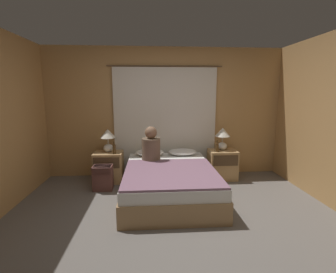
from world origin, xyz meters
TOP-DOWN VIEW (x-y plane):
  - ground_plane at (0.00, 0.00)m, footprint 16.00×16.00m
  - wall_back at (0.00, 1.98)m, footprint 4.68×0.06m
  - curtain_panel at (0.00, 1.92)m, footprint 2.19×0.02m
  - bed at (0.00, 0.88)m, footprint 1.42×1.99m
  - nightstand_left at (-1.08, 1.60)m, footprint 0.52×0.43m
  - nightstand_right at (1.08, 1.60)m, footprint 0.52×0.43m
  - lamp_left at (-1.08, 1.65)m, footprint 0.29×0.29m
  - lamp_right at (1.08, 1.65)m, footprint 0.29×0.29m
  - pillow_left at (-0.31, 1.66)m, footprint 0.54×0.34m
  - pillow_right at (0.31, 1.66)m, footprint 0.54×0.34m
  - blanket_on_bed at (0.00, 0.59)m, footprint 1.36×1.36m
  - person_left_in_bed at (-0.29, 1.30)m, footprint 0.32×0.32m
  - beer_bottle_on_left_stand at (-0.95, 1.51)m, footprint 0.06×0.06m
  - beer_bottle_on_right_stand at (0.94, 1.51)m, footprint 0.07×0.07m
  - backpack_on_floor at (-1.11, 1.20)m, footprint 0.32×0.26m

SIDE VIEW (x-z plane):
  - ground_plane at x=0.00m, z-range 0.00..0.00m
  - bed at x=0.00m, z-range 0.00..0.46m
  - backpack_on_floor at x=-1.11m, z-range 0.03..0.45m
  - nightstand_left at x=-1.08m, z-range 0.00..0.56m
  - nightstand_right at x=1.08m, z-range 0.00..0.56m
  - blanket_on_bed at x=0.00m, z-range 0.47..0.50m
  - pillow_left at x=-0.31m, z-range 0.47..0.59m
  - pillow_right at x=0.31m, z-range 0.47..0.59m
  - beer_bottle_on_right_stand at x=0.94m, z-range 0.53..0.75m
  - beer_bottle_on_left_stand at x=-0.95m, z-range 0.53..0.75m
  - person_left_in_bed at x=-0.29m, z-range 0.42..1.02m
  - lamp_left at x=-1.08m, z-range 0.61..1.04m
  - lamp_right at x=1.08m, z-range 0.61..1.04m
  - curtain_panel at x=0.00m, z-range 0.00..2.15m
  - wall_back at x=0.00m, z-range 0.00..2.50m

